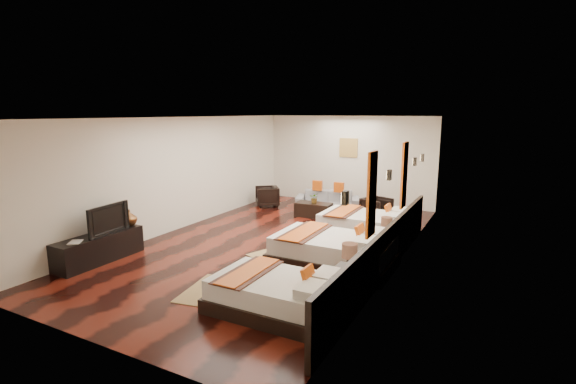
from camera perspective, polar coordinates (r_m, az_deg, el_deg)
The scene contains 30 objects.
floor at distance 9.57m, azimuth -1.66°, elevation -6.90°, with size 5.50×9.50×0.01m, color black.
ceiling at distance 9.12m, azimuth -1.76°, elevation 10.11°, with size 5.50×9.50×0.01m, color white.
back_wall at distance 13.54m, azimuth 8.23°, elevation 4.32°, with size 5.50×0.01×2.80m, color silver.
left_wall at distance 10.84m, azimuth -14.49°, elevation 2.47°, with size 0.01×9.50×2.80m, color silver.
right_wall at distance 8.27m, azimuth 15.14°, elevation -0.11°, with size 0.01×9.50×2.80m, color silver.
headboard_panel at distance 7.76m, azimuth 13.18°, elevation -8.00°, with size 0.08×6.60×0.90m, color black.
bed_near at distance 6.36m, azimuth -1.00°, elevation -13.79°, with size 2.04×1.28×0.78m.
bed_mid at distance 8.17m, azimuth 6.34°, elevation -7.91°, with size 2.31×1.45×0.88m.
bed_far at distance 10.12m, azimuth 10.81°, elevation -4.41°, with size 2.19×1.38×0.84m.
nightstand_a at distance 6.80m, azimuth 8.29°, elevation -11.75°, with size 0.46×0.46×0.92m.
nightstand_b at distance 8.81m, azimuth 13.16°, elevation -6.77°, with size 0.42×0.42×0.83m.
jute_mat_near at distance 7.26m, azimuth -10.55°, elevation -13.00°, with size 0.75×1.20×0.01m, color #9C804F.
jute_mat_mid at distance 8.88m, azimuth -1.19°, elevation -8.30°, with size 0.75×1.20×0.01m, color #9C804F.
jute_mat_far at distance 10.45m, azimuth 3.31°, elevation -5.33°, with size 0.75×1.20×0.01m, color #9C804F.
tv_console at distance 9.13m, azimuth -24.32°, elevation -6.97°, with size 0.50×1.80×0.55m, color black.
tv at distance 9.03m, azimuth -23.69°, elevation -3.37°, with size 1.02×0.13×0.59m, color black.
book at distance 8.71m, azimuth -27.65°, elevation -6.12°, with size 0.21×0.28×0.03m, color black.
figurine at distance 9.49m, azimuth -20.85°, elevation -3.27°, with size 0.32×0.32×0.34m, color brown.
sofa at distance 12.76m, azimuth 5.44°, elevation -1.13°, with size 1.90×0.74×0.56m, color slate.
armchair_left at distance 13.09m, azimuth -2.87°, elevation -0.61°, with size 0.68×0.69×0.63m, color black.
armchair_right at distance 11.67m, azimuth 11.97°, elevation -2.27°, with size 0.67×0.69×0.63m, color black.
coffee_table at distance 11.83m, azimuth 3.50°, elevation -2.44°, with size 1.00×0.50×0.40m, color black.
table_plant at distance 11.72m, azimuth 3.64°, elevation -0.81°, with size 0.27×0.24×0.30m, color #2A541C.
orange_panel_a at distance 6.41m, azimuth 11.33°, elevation -0.34°, with size 0.04×0.40×1.30m, color #D86014.
orange_panel_b at distance 8.51m, azimuth 15.56°, elevation 2.22°, with size 0.04×0.40×1.30m, color #D86014.
sconce_near at distance 5.36m, azimuth 7.78°, elevation -0.78°, with size 0.07×0.12×0.18m.
sconce_mid at distance 7.43m, azimuth 13.61°, elevation 2.28°, with size 0.07×0.12×0.18m.
sconce_far at distance 9.57m, azimuth 16.87°, elevation 3.98°, with size 0.07×0.12×0.18m.
sconce_lounge at distance 10.45m, azimuth 17.83°, elevation 4.47°, with size 0.07×0.12×0.18m.
gold_artwork at distance 13.48m, azimuth 8.24°, elevation 6.00°, with size 0.60×0.04×0.60m, color #AD873F.
Camera 1 is at (4.48, -7.94, 2.92)m, focal length 26.08 mm.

